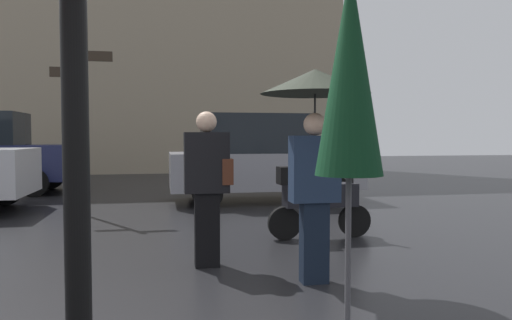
# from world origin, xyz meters

# --- Properties ---
(folded_patio_umbrella_near) EXTENTS (0.51, 0.51, 2.45)m
(folded_patio_umbrella_near) POSITION_xyz_m (1.64, -0.21, 1.71)
(folded_patio_umbrella_near) COLOR black
(folded_patio_umbrella_near) RESTS_ON ground
(pedestrian_with_umbrella) EXTENTS (1.05, 1.05, 2.07)m
(pedestrian_with_umbrella) POSITION_xyz_m (1.99, 1.50, 1.65)
(pedestrian_with_umbrella) COLOR black
(pedestrian_with_umbrella) RESTS_ON ground
(pedestrian_with_bag) EXTENTS (0.52, 0.24, 1.69)m
(pedestrian_with_bag) POSITION_xyz_m (1.04, 2.28, 0.96)
(pedestrian_with_bag) COLOR black
(pedestrian_with_bag) RESTS_ON ground
(parked_scooter) EXTENTS (1.49, 0.32, 1.23)m
(parked_scooter) POSITION_xyz_m (2.67, 3.44, 0.56)
(parked_scooter) COLOR black
(parked_scooter) RESTS_ON ground
(parked_car_right) EXTENTS (4.10, 1.96, 1.91)m
(parked_car_right) POSITION_xyz_m (2.70, 7.40, 0.95)
(parked_car_right) COLOR gray
(parked_car_right) RESTS_ON ground
(street_signpost) EXTENTS (1.08, 0.08, 3.13)m
(street_signpost) POSITION_xyz_m (-0.86, 6.21, 1.89)
(street_signpost) COLOR black
(street_signpost) RESTS_ON ground
(building_block) EXTENTS (15.88, 2.66, 13.03)m
(building_block) POSITION_xyz_m (0.00, 17.24, 6.52)
(building_block) COLOR gray
(building_block) RESTS_ON ground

